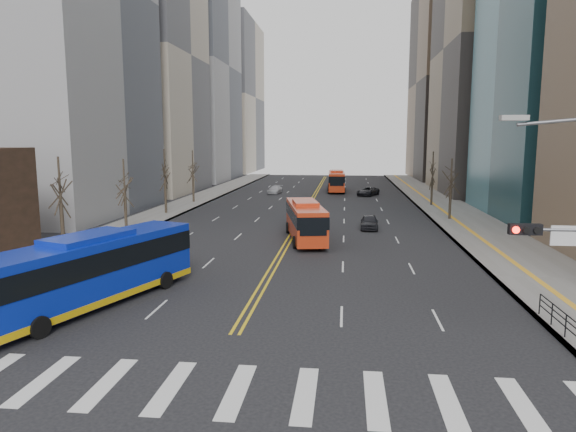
# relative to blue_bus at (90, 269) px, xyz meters

# --- Properties ---
(ground) EXTENTS (220.00, 220.00, 0.00)m
(ground) POSITION_rel_blue_bus_xyz_m (8.22, -8.10, -2.00)
(ground) COLOR black
(sidewalk_right) EXTENTS (7.00, 130.00, 0.15)m
(sidewalk_right) POSITION_rel_blue_bus_xyz_m (25.72, 36.90, -1.92)
(sidewalk_right) COLOR slate
(sidewalk_right) RESTS_ON ground
(sidewalk_left) EXTENTS (5.00, 130.00, 0.15)m
(sidewalk_left) POSITION_rel_blue_bus_xyz_m (-8.28, 36.90, -1.92)
(sidewalk_left) COLOR slate
(sidewalk_left) RESTS_ON ground
(crosswalk) EXTENTS (26.70, 4.00, 0.01)m
(crosswalk) POSITION_rel_blue_bus_xyz_m (8.22, -8.10, -1.99)
(crosswalk) COLOR silver
(crosswalk) RESTS_ON ground
(centerline) EXTENTS (0.55, 100.00, 0.01)m
(centerline) POSITION_rel_blue_bus_xyz_m (8.22, 46.90, -1.99)
(centerline) COLOR gold
(centerline) RESTS_ON ground
(office_towers) EXTENTS (83.00, 134.00, 58.00)m
(office_towers) POSITION_rel_blue_bus_xyz_m (8.34, 60.40, 21.93)
(office_towers) COLOR gray
(office_towers) RESTS_ON ground
(pedestrian_railing) EXTENTS (0.06, 6.06, 1.02)m
(pedestrian_railing) POSITION_rel_blue_bus_xyz_m (22.52, -2.10, -1.17)
(pedestrian_railing) COLOR black
(pedestrian_railing) RESTS_ON sidewalk_right
(street_trees) EXTENTS (35.20, 47.20, 7.60)m
(street_trees) POSITION_rel_blue_bus_xyz_m (1.04, 26.45, 2.88)
(street_trees) COLOR #33281F
(street_trees) RESTS_ON ground
(blue_bus) EXTENTS (7.04, 13.34, 3.81)m
(blue_bus) POSITION_rel_blue_bus_xyz_m (0.00, 0.00, 0.00)
(blue_bus) COLOR #0B23A9
(blue_bus) RESTS_ON ground
(red_bus_near) EXTENTS (4.49, 11.00, 3.41)m
(red_bus_near) POSITION_rel_blue_bus_xyz_m (9.62, 19.02, -0.10)
(red_bus_near) COLOR #B93113
(red_bus_near) RESTS_ON ground
(red_bus_far) EXTENTS (3.07, 11.22, 3.54)m
(red_bus_far) POSITION_rel_blue_bus_xyz_m (11.47, 61.96, -0.03)
(red_bus_far) COLOR #B93113
(red_bus_far) RESTS_ON ground
(car_white) EXTENTS (2.43, 4.29, 1.34)m
(car_white) POSITION_rel_blue_bus_xyz_m (-4.28, 4.73, -1.33)
(car_white) COLOR white
(car_white) RESTS_ON ground
(car_dark_mid) EXTENTS (1.80, 4.15, 1.39)m
(car_dark_mid) POSITION_rel_blue_bus_xyz_m (15.37, 25.27, -1.30)
(car_dark_mid) COLOR black
(car_dark_mid) RESTS_ON ground
(car_silver) EXTENTS (2.31, 4.50, 1.25)m
(car_silver) POSITION_rel_blue_bus_xyz_m (1.74, 57.03, -1.37)
(car_silver) COLOR #ACACB1
(car_silver) RESTS_ON ground
(car_dark_far) EXTENTS (4.06, 5.38, 1.36)m
(car_dark_far) POSITION_rel_blue_bus_xyz_m (16.47, 55.72, -1.32)
(car_dark_far) COLOR black
(car_dark_far) RESTS_ON ground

